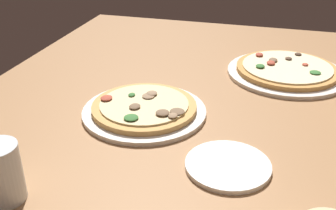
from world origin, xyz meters
TOP-DOWN VIEW (x-y plane):
  - dining_table at (0.00, 0.00)cm, footprint 150.00×110.00cm
  - pizza_main at (-0.47, -11.01)cm, footprint 27.39×27.39cm
  - pizza_side at (-31.65, 18.72)cm, footprint 31.38×31.38cm
  - water_glass at (32.47, -23.19)cm, footprint 6.53×6.53cm
  - side_plate at (14.63, 9.74)cm, footprint 15.33×15.33cm

SIDE VIEW (x-z plane):
  - dining_table at x=0.00cm, z-range 0.00..4.00cm
  - side_plate at x=14.63cm, z-range 4.00..4.90cm
  - pizza_side at x=-31.65cm, z-range 3.51..6.86cm
  - pizza_main at x=-0.47cm, z-range 3.53..6.85cm
  - water_glass at x=32.47cm, z-range 3.43..13.34cm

